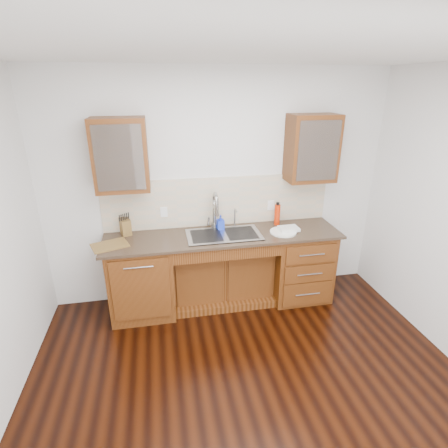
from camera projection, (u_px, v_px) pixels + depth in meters
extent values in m
cube|color=black|center=(254.00, 400.00, 3.04)|extent=(4.00, 3.50, 0.10)
cube|color=white|center=(270.00, 38.00, 1.99)|extent=(4.00, 3.50, 0.10)
cube|color=silver|center=(218.00, 188.00, 4.15)|extent=(4.00, 0.10, 2.70)
cube|color=#593014|center=(142.00, 278.00, 4.00)|extent=(0.70, 0.62, 0.88)
cube|color=#593014|center=(222.00, 273.00, 4.28)|extent=(1.20, 0.44, 0.70)
cube|color=#593014|center=(298.00, 263.00, 4.33)|extent=(0.70, 0.62, 0.88)
cube|color=#84705B|center=(224.00, 236.00, 3.98)|extent=(2.70, 0.65, 0.03)
cube|color=beige|center=(219.00, 201.00, 4.15)|extent=(2.70, 0.02, 0.59)
cube|color=#9E9EA5|center=(224.00, 242.00, 4.00)|extent=(0.84, 0.46, 0.19)
cylinder|color=#999993|center=(214.00, 212.00, 4.09)|extent=(0.04, 0.04, 0.40)
cylinder|color=#999993|center=(235.00, 217.00, 4.17)|extent=(0.02, 0.02, 0.24)
cube|color=#593014|center=(121.00, 155.00, 3.59)|extent=(0.55, 0.34, 0.75)
cube|color=#593014|center=(312.00, 148.00, 3.96)|extent=(0.55, 0.34, 0.75)
cube|color=white|center=(164.00, 212.00, 4.06)|extent=(0.08, 0.01, 0.12)
cube|color=white|center=(271.00, 205.00, 4.29)|extent=(0.08, 0.01, 0.12)
imported|color=blue|center=(220.00, 222.00, 4.09)|extent=(0.09, 0.09, 0.18)
cylinder|color=red|center=(277.00, 215.00, 4.22)|extent=(0.09, 0.09, 0.25)
cylinder|color=white|center=(283.00, 232.00, 4.03)|extent=(0.31, 0.31, 0.02)
cube|color=white|center=(289.00, 229.00, 4.05)|extent=(0.23, 0.17, 0.04)
cube|color=brown|center=(125.00, 227.00, 3.96)|extent=(0.15, 0.19, 0.18)
cube|color=brown|center=(110.00, 245.00, 3.70)|extent=(0.43, 0.36, 0.02)
imported|color=white|center=(109.00, 160.00, 3.59)|extent=(0.17, 0.17, 0.11)
imported|color=white|center=(130.00, 160.00, 3.63)|extent=(0.12, 0.12, 0.09)
imported|color=silver|center=(304.00, 153.00, 3.97)|extent=(0.13, 0.13, 0.09)
imported|color=white|center=(320.00, 153.00, 4.00)|extent=(0.12, 0.12, 0.09)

